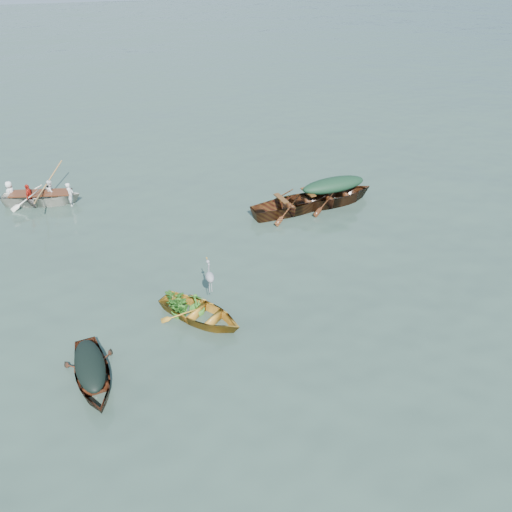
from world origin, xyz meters
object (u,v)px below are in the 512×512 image
at_px(yellow_dinghy, 201,319).
at_px(green_tarp_boat, 332,204).
at_px(rowed_boat, 43,204).
at_px(open_wooden_boat, 294,212).
at_px(heron, 210,282).
at_px(dark_covered_boat, 94,381).

xyz_separation_m(yellow_dinghy, green_tarp_boat, (5.81, 5.14, 0.00)).
bearing_deg(rowed_boat, open_wooden_boat, -98.00).
height_order(yellow_dinghy, heron, heron).
bearing_deg(heron, yellow_dinghy, -174.81).
bearing_deg(green_tarp_boat, open_wooden_boat, 90.00).
bearing_deg(open_wooden_boat, green_tarp_boat, -93.20).
bearing_deg(open_wooden_boat, yellow_dinghy, 128.64).
height_order(open_wooden_boat, heron, heron).
bearing_deg(rowed_boat, heron, -136.28).
bearing_deg(open_wooden_boat, heron, 128.73).
distance_m(yellow_dinghy, dark_covered_boat, 3.06).
relative_size(green_tarp_boat, heron, 4.88).
relative_size(yellow_dinghy, rowed_boat, 0.77).
xyz_separation_m(green_tarp_boat, open_wooden_boat, (-1.54, -0.20, 0.00)).
distance_m(green_tarp_boat, heron, 7.26).
relative_size(dark_covered_boat, rowed_boat, 0.79).
distance_m(green_tarp_boat, rowed_boat, 10.66).
height_order(green_tarp_boat, heron, heron).
xyz_separation_m(open_wooden_boat, rowed_boat, (-8.73, 3.03, 0.00)).
xyz_separation_m(yellow_dinghy, rowed_boat, (-4.46, 7.97, 0.00)).
bearing_deg(dark_covered_boat, rowed_boat, 92.21).
distance_m(dark_covered_boat, rowed_boat, 9.57).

